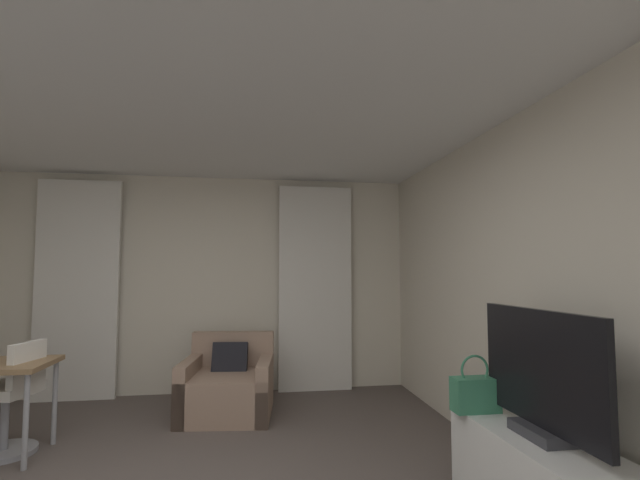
# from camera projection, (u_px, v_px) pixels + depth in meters

# --- Properties ---
(wall_window) EXTENTS (5.12, 0.06, 2.60)m
(wall_window) POSITION_uv_depth(u_px,v_px,m) (202.00, 283.00, 5.48)
(wall_window) COLOR beige
(wall_window) RESTS_ON ground
(wall_right) EXTENTS (0.06, 6.12, 2.60)m
(wall_right) POSITION_uv_depth(u_px,v_px,m) (559.00, 294.00, 2.88)
(wall_right) COLOR beige
(wall_right) RESTS_ON ground
(ceiling) EXTENTS (5.12, 6.12, 0.06)m
(ceiling) POSITION_uv_depth(u_px,v_px,m) (152.00, 65.00, 2.59)
(ceiling) COLOR white
(ceiling) RESTS_ON wall_left
(curtain_left_panel) EXTENTS (0.90, 0.06, 2.50)m
(curtain_left_panel) POSITION_uv_depth(u_px,v_px,m) (77.00, 289.00, 5.13)
(curtain_left_panel) COLOR silver
(curtain_left_panel) RESTS_ON ground
(curtain_right_panel) EXTENTS (0.90, 0.06, 2.50)m
(curtain_right_panel) POSITION_uv_depth(u_px,v_px,m) (315.00, 287.00, 5.56)
(curtain_right_panel) COLOR silver
(curtain_right_panel) RESTS_ON ground
(armchair) EXTENTS (0.96, 0.96, 0.79)m
(armchair) POSITION_uv_depth(u_px,v_px,m) (228.00, 387.00, 4.56)
(armchair) COLOR #997A66
(armchair) RESTS_ON ground
(desk_chair) EXTENTS (0.48, 0.48, 0.88)m
(desk_chair) POSITION_uv_depth(u_px,v_px,m) (10.00, 404.00, 3.57)
(desk_chair) COLOR gray
(desk_chair) RESTS_ON ground
(tv_flatscreen) EXTENTS (0.20, 1.03, 0.70)m
(tv_flatscreen) POSITION_uv_depth(u_px,v_px,m) (540.00, 376.00, 2.51)
(tv_flatscreen) COLOR #333338
(tv_flatscreen) RESTS_ON tv_console
(handbag_primary) EXTENTS (0.30, 0.14, 0.37)m
(handbag_primary) POSITION_uv_depth(u_px,v_px,m) (475.00, 393.00, 2.96)
(handbag_primary) COLOR #387F5B
(handbag_primary) RESTS_ON tv_console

